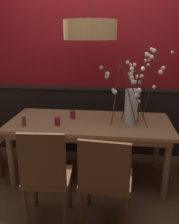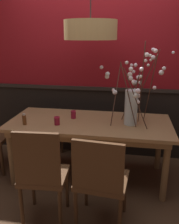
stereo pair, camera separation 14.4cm
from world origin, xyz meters
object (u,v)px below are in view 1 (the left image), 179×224
at_px(vase_with_blossoms, 132,100).
at_px(dining_table, 90,128).
at_px(chair_near_side_left, 46,174).
at_px(pendant_lamp, 90,30).
at_px(candle_holder_nearer_edge, 57,121).
at_px(condiment_bottle, 24,121).
at_px(chair_far_side_left, 74,117).
at_px(candle_holder_nearer_center, 73,115).
at_px(chair_near_side_right, 105,178).

bearing_deg(vase_with_blossoms, dining_table, -179.82).
xyz_separation_m(chair_near_side_left, pendant_lamp, (0.29, 0.93, 1.23)).
distance_m(candle_holder_nearer_edge, condiment_bottle, 0.37).
relative_size(chair_far_side_left, candle_holder_nearer_edge, 9.32).
bearing_deg(pendant_lamp, vase_with_blossoms, -7.68).
distance_m(vase_with_blossoms, condiment_bottle, 1.24).
bearing_deg(dining_table, candle_holder_nearer_center, 161.12).
relative_size(chair_far_side_left, condiment_bottle, 6.70).
xyz_separation_m(candle_holder_nearer_center, condiment_bottle, (-0.50, -0.31, 0.01)).
distance_m(dining_table, condiment_bottle, 0.76).
distance_m(vase_with_blossoms, candle_holder_nearer_edge, 0.88).
xyz_separation_m(dining_table, condiment_bottle, (-0.71, -0.23, 0.14)).
height_order(vase_with_blossoms, pendant_lamp, pendant_lamp).
bearing_deg(pendant_lamp, chair_near_side_left, -107.21).
distance_m(chair_near_side_left, candle_holder_nearer_edge, 0.73).
distance_m(candle_holder_nearer_edge, pendant_lamp, 1.07).
bearing_deg(dining_table, chair_near_side_left, -108.69).
bearing_deg(chair_near_side_right, candle_holder_nearer_edge, 132.04).
relative_size(dining_table, chair_near_side_left, 1.98).
height_order(candle_holder_nearer_edge, pendant_lamp, pendant_lamp).
bearing_deg(chair_far_side_left, candle_holder_nearer_edge, -90.41).
relative_size(chair_near_side_right, candle_holder_nearer_center, 9.48).
relative_size(chair_near_side_left, candle_holder_nearer_edge, 10.26).
height_order(chair_near_side_right, condiment_bottle, chair_near_side_right).
distance_m(dining_table, chair_near_side_left, 0.92).
bearing_deg(chair_near_side_right, pendant_lamp, 105.14).
bearing_deg(chair_near_side_right, vase_with_blossoms, 73.03).
bearing_deg(candle_holder_nearer_center, condiment_bottle, -148.34).
relative_size(candle_holder_nearer_edge, condiment_bottle, 0.72).
distance_m(chair_far_side_left, candle_holder_nearer_edge, 1.03).
bearing_deg(vase_with_blossoms, condiment_bottle, -168.89).
relative_size(chair_near_side_left, pendant_lamp, 0.81).
bearing_deg(vase_with_blossoms, chair_near_side_left, -132.18).
height_order(chair_near_side_left, chair_near_side_right, chair_near_side_left).
xyz_separation_m(condiment_bottle, pendant_lamp, (0.71, 0.30, 0.97)).
relative_size(chair_near_side_left, chair_far_side_left, 1.10).
distance_m(dining_table, pendant_lamp, 1.11).
bearing_deg(candle_holder_nearer_center, chair_far_side_left, 99.61).
xyz_separation_m(dining_table, chair_far_side_left, (-0.34, 0.81, -0.15)).
height_order(chair_near_side_left, chair_far_side_left, chair_near_side_left).
xyz_separation_m(chair_near_side_left, vase_with_blossoms, (0.78, 0.86, 0.48)).
height_order(chair_near_side_left, candle_holder_nearer_edge, chair_near_side_left).
bearing_deg(chair_far_side_left, pendant_lamp, -65.73).
bearing_deg(candle_holder_nearer_center, pendant_lamp, -1.33).
distance_m(chair_near_side_right, vase_with_blossoms, 1.00).
relative_size(chair_near_side_left, vase_with_blossoms, 1.05).
xyz_separation_m(chair_far_side_left, chair_near_side_right, (0.58, -1.63, 0.01)).
distance_m(chair_far_side_left, candle_holder_nearer_center, 0.80).
relative_size(chair_near_side_right, vase_with_blossoms, 0.99).
height_order(dining_table, chair_far_side_left, chair_far_side_left).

